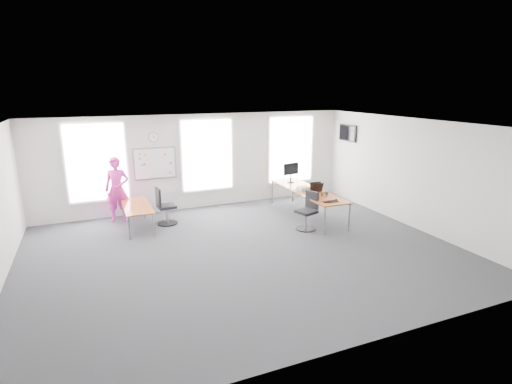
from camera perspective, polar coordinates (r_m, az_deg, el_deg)
name	(u,v)px	position (r m, az deg, el deg)	size (l,w,h in m)	color
floor	(244,252)	(9.63, -1.77, -8.54)	(10.00, 10.00, 0.00)	#292A2E
ceiling	(243,125)	(8.88, -1.92, 9.54)	(10.00, 10.00, 0.00)	white
wall_back	(198,162)	(12.87, -8.28, 4.31)	(10.00, 10.00, 0.00)	silver
wall_front	(346,258)	(5.79, 12.75, -9.20)	(10.00, 10.00, 0.00)	silver
wall_right	(412,173)	(11.84, 21.39, 2.51)	(10.00, 10.00, 0.00)	silver
window_left	(97,162)	(12.41, -21.82, 3.94)	(1.60, 0.06, 2.20)	white
window_mid	(207,155)	(12.88, -6.99, 5.27)	(1.60, 0.06, 2.20)	white
window_right	(291,149)	(13.99, 4.97, 6.08)	(1.60, 0.06, 2.20)	white
desk_right	(307,192)	(12.08, 7.32, 0.07)	(0.89, 3.35, 0.82)	#AB5622
desk_left	(137,207)	(11.46, -16.66, -2.09)	(0.72, 1.81, 0.66)	#AB5622
chair_right	(308,213)	(11.06, 7.41, -2.96)	(0.60, 0.60, 1.05)	black
chair_left	(164,208)	(11.63, -12.94, -2.28)	(0.57, 0.57, 1.08)	black
person	(117,189)	(12.18, -19.22, 0.37)	(0.69, 0.45, 1.90)	#EA2BAB
whiteboard	(155,163)	(12.56, -14.23, 3.98)	(1.20, 0.03, 0.90)	white
wall_clock	(153,137)	(12.44, -14.46, 7.60)	(0.30, 0.30, 0.04)	gray
tv	(348,133)	(13.95, 12.98, 8.23)	(0.06, 0.90, 0.55)	black
keyboard	(330,202)	(10.90, 10.57, -1.35)	(0.41, 0.15, 0.02)	black
mouse	(336,199)	(11.10, 11.40, -1.05)	(0.07, 0.11, 0.04)	black
lens_cap	(326,197)	(11.38, 9.92, -0.67)	(0.06, 0.06, 0.01)	black
headphones	(324,194)	(11.47, 9.71, -0.29)	(0.19, 0.10, 0.11)	black
laptop_sleeve	(316,187)	(11.78, 8.63, 0.64)	(0.37, 0.20, 0.30)	black
paper_stack	(304,188)	(11.98, 6.82, 0.50)	(0.34, 0.25, 0.12)	beige
monitor	(291,171)	(12.86, 5.03, 3.04)	(0.57, 0.23, 0.64)	black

